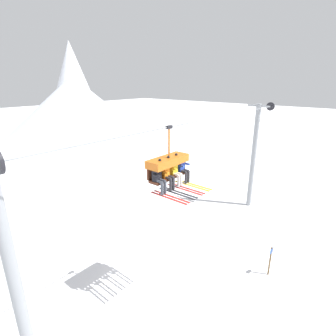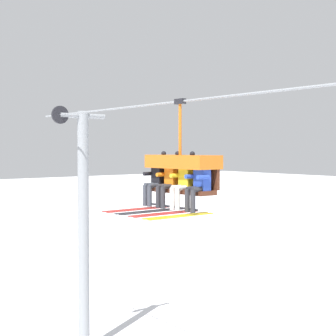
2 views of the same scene
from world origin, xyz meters
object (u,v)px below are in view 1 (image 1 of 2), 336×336
object	(u,v)px
skier_orange	(168,173)
skier_blue	(183,168)
lift_tower_far	(254,154)
trail_sign	(270,259)
skier_black	(159,177)
chairlift_chair	(168,164)
skier_yellow	(176,170)
lift_tower_near	(14,278)

from	to	relation	value
skier_orange	skier_blue	distance (m)	1.00
lift_tower_far	trail_sign	distance (m)	8.57
skier_black	lift_tower_far	bearing A→B (deg)	4.55
skier_blue	skier_black	bearing A→B (deg)	179.74
chairlift_chair	skier_blue	xyz separation A→B (m)	(0.75, -0.22, -0.30)
skier_yellow	trail_sign	size ratio (longest dim) A/B	1.06
lift_tower_near	chairlift_chair	world-z (taller)	lift_tower_near
chairlift_chair	skier_black	xyz separation A→B (m)	(-0.75, -0.21, -0.28)
lift_tower_far	skier_black	xyz separation A→B (m)	(-11.59, -0.92, 1.76)
chairlift_chair	trail_sign	bearing A→B (deg)	-39.56
skier_orange	skier_yellow	xyz separation A→B (m)	(0.50, 0.00, 0.00)
skier_yellow	chairlift_chair	bearing A→B (deg)	139.91
skier_orange	trail_sign	size ratio (longest dim) A/B	1.06
skier_black	skier_yellow	distance (m)	1.00
lift_tower_near	chairlift_chair	xyz separation A→B (m)	(5.80, -0.71, 2.04)
skier_blue	trail_sign	bearing A→B (deg)	-43.53
lift_tower_near	skier_yellow	distance (m)	6.37
lift_tower_near	skier_black	size ratio (longest dim) A/B	4.67
chairlift_chair	skier_blue	size ratio (longest dim) A/B	1.42
lift_tower_far	trail_sign	bearing A→B (deg)	-149.68
lift_tower_near	lift_tower_far	xyz separation A→B (m)	(16.65, 0.00, 0.00)
skier_yellow	trail_sign	bearing A→B (deg)	-39.52
chairlift_chair	skier_blue	distance (m)	0.84
skier_yellow	trail_sign	distance (m)	6.96
lift_tower_near	skier_blue	distance (m)	6.84
skier_blue	lift_tower_far	bearing A→B (deg)	5.26
skier_black	skier_blue	xyz separation A→B (m)	(1.50, -0.01, -0.02)
lift_tower_near	lift_tower_far	world-z (taller)	same
skier_black	skier_blue	bearing A→B (deg)	-0.26
skier_black	skier_yellow	bearing A→B (deg)	0.00
skier_black	skier_orange	world-z (taller)	same
lift_tower_far	skier_yellow	bearing A→B (deg)	-175.02
chairlift_chair	skier_yellow	world-z (taller)	chairlift_chair
lift_tower_near	skier_black	world-z (taller)	lift_tower_near
lift_tower_far	trail_sign	xyz separation A→B (m)	(-6.85, -4.01, -3.23)
lift_tower_far	skier_yellow	distance (m)	10.78
lift_tower_near	skier_yellow	xyz separation A→B (m)	(6.06, -0.92, 1.76)
lift_tower_near	skier_orange	xyz separation A→B (m)	(5.55, -0.92, 1.76)
lift_tower_near	skier_orange	world-z (taller)	lift_tower_near
lift_tower_near	trail_sign	distance (m)	11.06
skier_yellow	skier_blue	distance (m)	0.50
lift_tower_near	skier_orange	bearing A→B (deg)	-9.43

